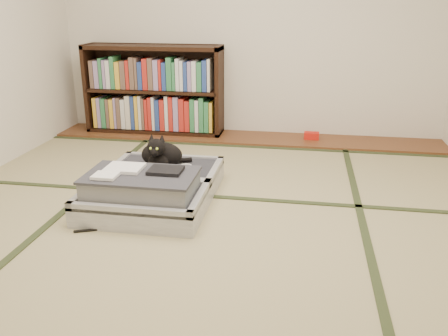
# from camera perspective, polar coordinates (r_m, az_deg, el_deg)

# --- Properties ---
(floor) EXTENTS (4.50, 4.50, 0.00)m
(floor) POSITION_cam_1_polar(r_m,az_deg,el_deg) (3.13, -2.00, -6.38)
(floor) COLOR tan
(floor) RESTS_ON ground
(wood_strip) EXTENTS (4.00, 0.50, 0.02)m
(wood_strip) POSITION_cam_1_polar(r_m,az_deg,el_deg) (4.98, 2.65, 3.67)
(wood_strip) COLOR brown
(wood_strip) RESTS_ON ground
(red_item) EXTENTS (0.15, 0.09, 0.07)m
(red_item) POSITION_cam_1_polar(r_m,az_deg,el_deg) (4.96, 10.48, 3.85)
(red_item) COLOR red
(red_item) RESTS_ON wood_strip
(tatami_borders) EXTENTS (4.00, 4.50, 0.01)m
(tatami_borders) POSITION_cam_1_polar(r_m,az_deg,el_deg) (3.57, -0.40, -2.92)
(tatami_borders) COLOR #2D381E
(tatami_borders) RESTS_ON ground
(bookcase) EXTENTS (1.46, 0.33, 0.94)m
(bookcase) POSITION_cam_1_polar(r_m,az_deg,el_deg) (5.16, -8.42, 9.08)
(bookcase) COLOR black
(bookcase) RESTS_ON wood_strip
(suitcase) EXTENTS (0.82, 1.09, 0.32)m
(suitcase) POSITION_cam_1_polar(r_m,az_deg,el_deg) (3.40, -8.59, -2.33)
(suitcase) COLOR silver
(suitcase) RESTS_ON floor
(cat) EXTENTS (0.36, 0.37, 0.29)m
(cat) POSITION_cam_1_polar(r_m,az_deg,el_deg) (3.61, -7.60, 1.61)
(cat) COLOR black
(cat) RESTS_ON suitcase
(cable_coil) EXTENTS (0.11, 0.11, 0.03)m
(cable_coil) POSITION_cam_1_polar(r_m,az_deg,el_deg) (3.62, -4.66, 0.14)
(cable_coil) COLOR white
(cable_coil) RESTS_ON suitcase
(hanger) EXTENTS (0.37, 0.24, 0.01)m
(hanger) POSITION_cam_1_polar(r_m,az_deg,el_deg) (3.13, -14.07, -6.87)
(hanger) COLOR black
(hanger) RESTS_ON floor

